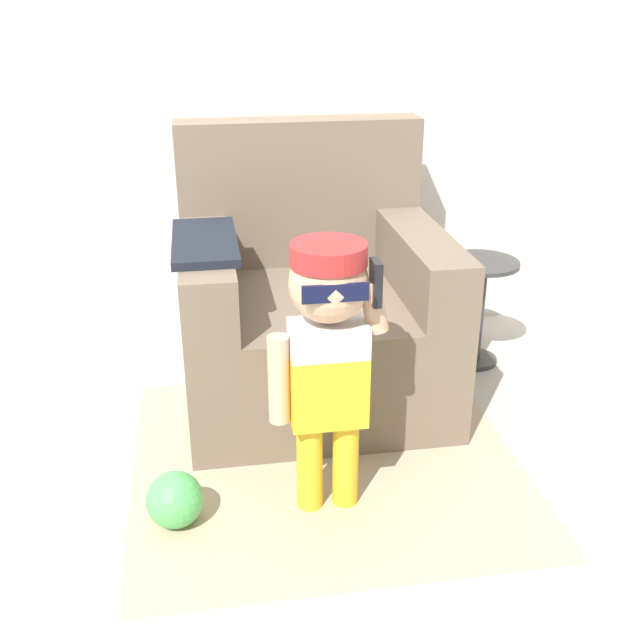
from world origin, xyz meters
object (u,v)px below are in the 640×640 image
Objects in this scene: person_child at (328,339)px; toy_ball at (175,500)px; side_table at (479,302)px; armchair at (311,309)px.

toy_ball is (-0.47, -0.02, -0.49)m from person_child.
person_child is 1.86× the size of side_table.
armchair reaches higher than side_table.
armchair is 2.21× the size of side_table.
side_table is at bearing 9.64° from armchair.
armchair is 0.98m from toy_ball.
armchair is at bearing 84.90° from person_child.
armchair reaches higher than toy_ball.
person_child reaches higher than toy_ball.
armchair reaches higher than person_child.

